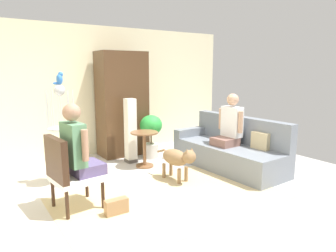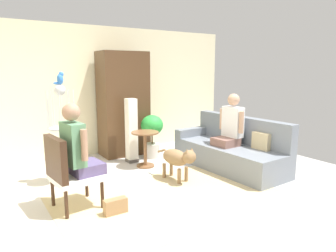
{
  "view_description": "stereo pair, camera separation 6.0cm",
  "coord_description": "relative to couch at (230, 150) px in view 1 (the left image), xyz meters",
  "views": [
    {
      "loc": [
        -2.33,
        -3.43,
        1.74
      ],
      "look_at": [
        0.13,
        0.29,
        0.91
      ],
      "focal_mm": 33.08,
      "sensor_mm": 36.0,
      "label": 1
    },
    {
      "loc": [
        -2.28,
        -3.46,
        1.74
      ],
      "look_at": [
        0.13,
        0.29,
        0.91
      ],
      "focal_mm": 33.08,
      "sensor_mm": 36.0,
      "label": 2
    }
  ],
  "objects": [
    {
      "name": "person_on_couch",
      "position": [
        -0.04,
        -0.02,
        0.48
      ],
      "size": [
        0.47,
        0.53,
        0.9
      ],
      "color": "#815B51"
    },
    {
      "name": "column_lamp",
      "position": [
        -1.33,
        1.25,
        0.29
      ],
      "size": [
        0.2,
        0.2,
        1.2
      ],
      "color": "#4C4742",
      "rests_on": "ground"
    },
    {
      "name": "bird_cage_stand",
      "position": [
        -2.7,
        0.79,
        0.47
      ],
      "size": [
        0.4,
        0.4,
        1.51
      ],
      "color": "silver",
      "rests_on": "ground"
    },
    {
      "name": "armchair",
      "position": [
        -2.91,
        -0.15,
        0.22
      ],
      "size": [
        0.62,
        0.62,
        0.94
      ],
      "color": "#382316",
      "rests_on": "ground"
    },
    {
      "name": "potted_plant",
      "position": [
        -0.87,
        1.29,
        0.22
      ],
      "size": [
        0.44,
        0.44,
        0.85
      ],
      "color": "beige",
      "rests_on": "ground"
    },
    {
      "name": "couch",
      "position": [
        0.0,
        0.0,
        0.0
      ],
      "size": [
        0.93,
        2.12,
        0.9
      ],
      "color": "slate",
      "rests_on": "ground"
    },
    {
      "name": "area_rug",
      "position": [
        -1.65,
        -0.55,
        -0.3
      ],
      "size": [
        2.98,
        1.91,
        0.01
      ],
      "primitive_type": "cube",
      "color": "#C6B284",
      "rests_on": "ground"
    },
    {
      "name": "handbag",
      "position": [
        -2.46,
        -0.58,
        -0.21
      ],
      "size": [
        0.29,
        0.11,
        0.19
      ],
      "primitive_type": "cube",
      "color": "#99724C",
      "rests_on": "ground"
    },
    {
      "name": "person_on_armchair",
      "position": [
        -2.76,
        -0.14,
        0.48
      ],
      "size": [
        0.48,
        0.56,
        0.91
      ],
      "color": "#574A76"
    },
    {
      "name": "dog",
      "position": [
        -1.18,
        -0.05,
        0.06
      ],
      "size": [
        0.32,
        0.83,
        0.58
      ],
      "color": "olive",
      "rests_on": "ground"
    },
    {
      "name": "armoire_cabinet",
      "position": [
        -1.21,
        1.85,
        0.73
      ],
      "size": [
        0.94,
        0.56,
        2.08
      ],
      "primitive_type": "cube",
      "color": "#4C331E",
      "rests_on": "ground"
    },
    {
      "name": "parrot",
      "position": [
        -2.68,
        0.79,
        1.29
      ],
      "size": [
        0.17,
        0.1,
        0.18
      ],
      "color": "blue",
      "rests_on": "bird_cage_stand"
    },
    {
      "name": "back_wall",
      "position": [
        -1.53,
        2.26,
        0.98
      ],
      "size": [
        6.06,
        0.12,
        2.58
      ],
      "primitive_type": "cube",
      "color": "beige",
      "rests_on": "ground"
    },
    {
      "name": "ground_plane",
      "position": [
        -1.53,
        -0.42,
        -0.31
      ],
      "size": [
        6.55,
        6.55,
        0.0
      ],
      "primitive_type": "plane",
      "color": "beige"
    },
    {
      "name": "round_end_table",
      "position": [
        -1.26,
        0.86,
        0.09
      ],
      "size": [
        0.49,
        0.49,
        0.64
      ],
      "color": "brown",
      "rests_on": "ground"
    }
  ]
}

